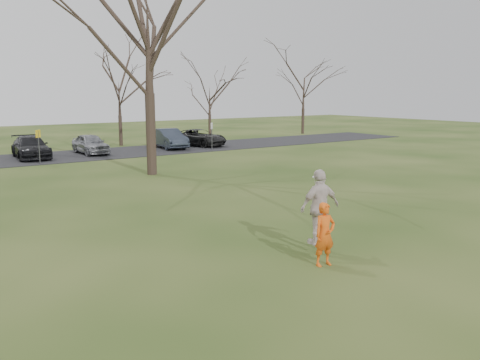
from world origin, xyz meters
The scene contains 12 objects.
ground centered at (0.00, 0.00, 0.00)m, with size 120.00×120.00×0.00m, color #1E380F.
parking_strip centered at (0.00, 25.00, 0.02)m, with size 62.00×6.50×0.04m, color black.
player_defender centered at (-0.42, -0.28, 0.80)m, with size 0.58×0.38×1.60m, color #E65712.
car_3 centered at (-1.77, 25.29, 0.74)m, with size 1.96×4.82×1.40m, color black.
car_4 centered at (2.15, 25.31, 0.73)m, with size 1.62×4.04×1.38m, color gray.
car_5 centered at (8.23, 25.37, 0.78)m, with size 1.56×4.47×1.47m, color #272E3B.
car_6 centered at (10.97, 25.54, 0.70)m, with size 2.18×4.72×1.31m, color black.
catching_play centered at (0.23, 0.59, 1.24)m, with size 1.25×0.63×2.05m.
sign_yellow centered at (-2.00, 22.00, 1.45)m, with size 0.35×0.35×2.08m.
sign_white centered at (10.00, 22.00, 1.45)m, with size 0.35×0.35×2.08m.
big_tree centered at (2.00, 15.00, 7.00)m, with size 9.00×9.00×14.00m, color #352821, non-canonical shape.
small_tree_row centered at (4.38, 30.06, 3.89)m, with size 55.00×5.90×8.50m.
Camera 1 is at (-8.89, -8.81, 4.27)m, focal length 37.15 mm.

